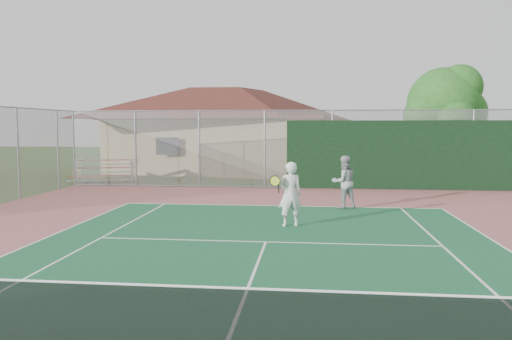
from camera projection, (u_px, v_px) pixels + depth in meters
The scene contains 8 objects.
tennis_net at pixel (215, 330), 5.58m from camera, with size 11.85×0.08×1.10m.
back_fence at pixel (334, 152), 22.07m from camera, with size 20.08×0.11×3.53m.
side_fence_left at pixel (18, 154), 18.93m from camera, with size 0.08×9.00×3.50m.
clubhouse at pixel (228, 122), 31.21m from camera, with size 15.52×11.71×6.09m.
bleachers at pixel (105, 170), 25.09m from camera, with size 3.43×2.52×1.11m.
tree at pixel (446, 106), 24.34m from camera, with size 4.13×3.91×5.76m.
player_white_front at pixel (290, 195), 13.81m from camera, with size 0.94×0.64×1.80m.
player_grey_back at pixel (344, 183), 16.86m from camera, with size 1.06×0.96×1.78m.
Camera 1 is at (1.04, -5.33, 2.78)m, focal length 35.00 mm.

